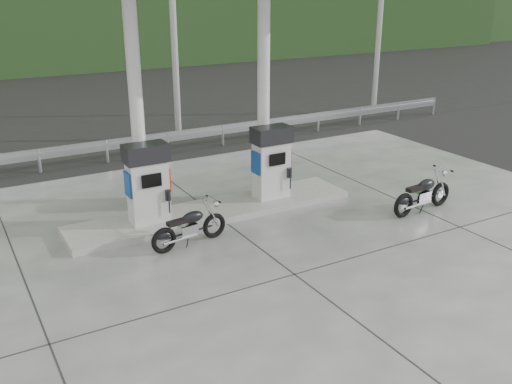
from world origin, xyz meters
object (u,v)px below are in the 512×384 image
motorcycle_left (189,227)px  motorcycle_right (423,194)px  gas_pump_right (271,162)px  gas_pump_left (148,183)px

motorcycle_left → motorcycle_right: (5.64, -1.04, 0.03)m
gas_pump_right → motorcycle_left: size_ratio=1.07×
gas_pump_left → motorcycle_right: bearing=-21.2°
gas_pump_left → motorcycle_left: gas_pump_left is taller
gas_pump_left → gas_pump_right: 3.20m
motorcycle_left → gas_pump_left: bearing=99.2°
gas_pump_left → motorcycle_left: 1.51m
gas_pump_left → motorcycle_left: bearing=-72.6°
gas_pump_right → motorcycle_right: (2.85, -2.34, -0.62)m
gas_pump_left → gas_pump_right: size_ratio=1.00×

